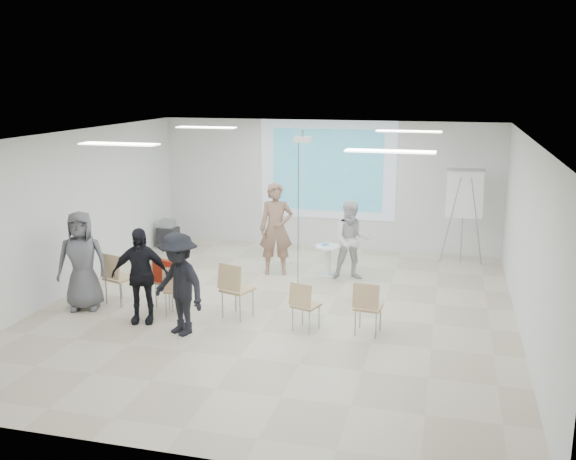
% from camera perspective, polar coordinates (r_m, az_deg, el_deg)
% --- Properties ---
extents(floor, '(8.00, 9.00, 0.10)m').
position_cam_1_polar(floor, '(11.23, -1.02, -7.38)').
color(floor, beige).
rests_on(floor, ground).
extents(ceiling, '(8.00, 9.00, 0.10)m').
position_cam_1_polar(ceiling, '(10.55, -1.09, 8.59)').
color(ceiling, white).
rests_on(ceiling, wall_back).
extents(wall_back, '(8.00, 0.10, 3.00)m').
position_cam_1_polar(wall_back, '(15.14, 3.55, 4.07)').
color(wall_back, silver).
rests_on(wall_back, floor).
extents(wall_left, '(0.10, 9.00, 3.00)m').
position_cam_1_polar(wall_left, '(12.47, -19.31, 1.36)').
color(wall_left, silver).
rests_on(wall_left, floor).
extents(wall_right, '(0.10, 9.00, 3.00)m').
position_cam_1_polar(wall_right, '(10.49, 20.80, -0.90)').
color(wall_right, silver).
rests_on(wall_right, floor).
extents(projection_halo, '(3.20, 0.01, 2.30)m').
position_cam_1_polar(projection_halo, '(15.02, 3.52, 5.35)').
color(projection_halo, silver).
rests_on(projection_halo, wall_back).
extents(projection_image, '(2.60, 0.01, 1.90)m').
position_cam_1_polar(projection_image, '(15.01, 3.51, 5.34)').
color(projection_image, teal).
rests_on(projection_image, wall_back).
extents(pedestal_table, '(0.54, 0.54, 0.66)m').
position_cam_1_polar(pedestal_table, '(13.01, 3.57, -2.57)').
color(pedestal_table, silver).
rests_on(pedestal_table, floor).
extents(player_left, '(0.90, 0.73, 2.14)m').
position_cam_1_polar(player_left, '(13.01, -1.06, 0.64)').
color(player_left, '#936D5A').
rests_on(player_left, floor).
extents(player_right, '(0.97, 0.85, 1.75)m').
position_cam_1_polar(player_right, '(12.78, 5.70, -0.53)').
color(player_right, silver).
rests_on(player_right, floor).
extents(controller_left, '(0.07, 0.12, 0.04)m').
position_cam_1_polar(controller_left, '(13.13, -0.02, 2.27)').
color(controller_left, white).
rests_on(controller_left, player_left).
extents(controller_right, '(0.06, 0.12, 0.04)m').
position_cam_1_polar(controller_right, '(12.98, 5.12, 1.08)').
color(controller_right, white).
rests_on(controller_right, player_right).
extents(chair_far_left, '(0.56, 0.58, 0.94)m').
position_cam_1_polar(chair_far_left, '(11.72, -15.01, -3.83)').
color(chair_far_left, tan).
rests_on(chair_far_left, floor).
extents(chair_left_mid, '(0.55, 0.57, 0.94)m').
position_cam_1_polar(chair_left_mid, '(11.32, -10.71, -4.20)').
color(chair_left_mid, tan).
rests_on(chair_left_mid, floor).
extents(chair_left_inner, '(0.51, 0.53, 0.87)m').
position_cam_1_polar(chair_left_inner, '(10.99, -9.91, -4.95)').
color(chair_left_inner, tan).
rests_on(chair_left_inner, floor).
extents(chair_center, '(0.58, 0.60, 0.96)m').
position_cam_1_polar(chair_center, '(10.70, -4.78, -4.97)').
color(chair_center, tan).
rests_on(chair_center, floor).
extents(chair_right_inner, '(0.49, 0.51, 0.81)m').
position_cam_1_polar(chair_right_inner, '(10.17, 1.41, -6.44)').
color(chair_right_inner, tan).
rests_on(chair_right_inner, floor).
extents(chair_right_far, '(0.44, 0.47, 0.87)m').
position_cam_1_polar(chair_right_far, '(10.07, 7.06, -6.53)').
color(chair_right_far, tan).
rests_on(chair_right_far, floor).
extents(red_jacket, '(0.44, 0.20, 0.41)m').
position_cam_1_polar(red_jacket, '(11.14, -10.95, -3.62)').
color(red_jacket, '#AC2915').
rests_on(red_jacket, chair_left_mid).
extents(laptop, '(0.37, 0.31, 0.03)m').
position_cam_1_polar(laptop, '(11.09, -9.80, -5.03)').
color(laptop, black).
rests_on(laptop, chair_left_inner).
extents(audience_left, '(1.18, 0.88, 1.82)m').
position_cam_1_polar(audience_left, '(10.70, -13.03, -3.36)').
color(audience_left, black).
rests_on(audience_left, floor).
extents(audience_mid, '(1.36, 1.13, 1.85)m').
position_cam_1_polar(audience_mid, '(10.07, -9.70, -4.16)').
color(audience_mid, black).
rests_on(audience_mid, floor).
extents(audience_outer, '(1.10, 0.91, 1.94)m').
position_cam_1_polar(audience_outer, '(11.57, -17.88, -2.12)').
color(audience_outer, '#5D5D62').
rests_on(audience_outer, floor).
extents(flipchart_easel, '(0.90, 0.68, 2.09)m').
position_cam_1_polar(flipchart_easel, '(14.10, 15.43, 3.10)').
color(flipchart_easel, '#97999F').
rests_on(flipchart_easel, floor).
extents(av_cart, '(0.46, 0.38, 0.68)m').
position_cam_1_polar(av_cart, '(15.51, -10.60, -0.39)').
color(av_cart, black).
rests_on(av_cart, floor).
extents(ceiling_projector, '(0.30, 0.25, 3.00)m').
position_cam_1_polar(ceiling_projector, '(12.00, 1.29, 7.41)').
color(ceiling_projector, white).
rests_on(ceiling_projector, ceiling).
extents(fluor_panel_nw, '(1.20, 0.30, 0.02)m').
position_cam_1_polar(fluor_panel_nw, '(13.08, -7.28, 9.03)').
color(fluor_panel_nw, white).
rests_on(fluor_panel_nw, ceiling).
extents(fluor_panel_ne, '(1.20, 0.30, 0.02)m').
position_cam_1_polar(fluor_panel_ne, '(12.19, 10.69, 8.61)').
color(fluor_panel_ne, white).
rests_on(fluor_panel_ne, ceiling).
extents(fluor_panel_sw, '(1.20, 0.30, 0.02)m').
position_cam_1_polar(fluor_panel_sw, '(9.92, -14.77, 7.40)').
color(fluor_panel_sw, white).
rests_on(fluor_panel_sw, ceiling).
extents(fluor_panel_se, '(1.20, 0.30, 0.02)m').
position_cam_1_polar(fluor_panel_se, '(8.72, 9.07, 6.92)').
color(fluor_panel_se, white).
rests_on(fluor_panel_se, ceiling).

